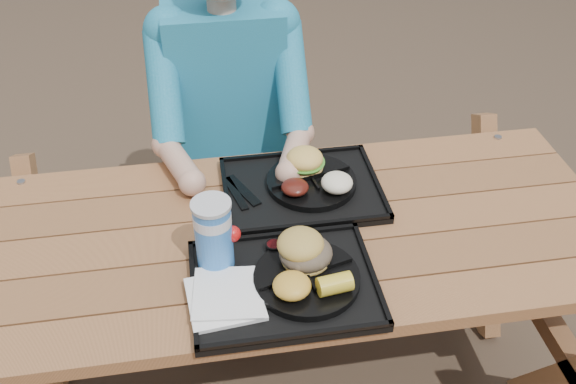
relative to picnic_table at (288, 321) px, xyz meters
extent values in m
cube|color=black|center=(-0.04, -0.21, 0.39)|extent=(0.45, 0.35, 0.02)
cube|color=black|center=(0.06, 0.15, 0.39)|extent=(0.45, 0.35, 0.02)
cylinder|color=black|center=(0.01, -0.22, 0.41)|extent=(0.26, 0.26, 0.02)
cylinder|color=black|center=(0.09, 0.16, 0.41)|extent=(0.26, 0.26, 0.02)
cube|color=white|center=(-0.19, -0.25, 0.40)|extent=(0.19, 0.19, 0.02)
cylinder|color=blue|center=(-0.20, -0.12, 0.49)|extent=(0.09, 0.09, 0.19)
cylinder|color=black|center=(-0.05, -0.10, 0.41)|extent=(0.04, 0.04, 0.03)
cylinder|color=yellow|center=(0.01, -0.09, 0.41)|extent=(0.05, 0.05, 0.03)
ellipsoid|color=gold|center=(-0.03, -0.27, 0.44)|extent=(0.09, 0.09, 0.05)
cube|color=black|center=(-0.10, 0.16, 0.40)|extent=(0.09, 0.16, 0.01)
ellipsoid|color=#4D160F|center=(0.04, 0.11, 0.43)|extent=(0.08, 0.08, 0.04)
ellipsoid|color=white|center=(0.16, 0.10, 0.44)|extent=(0.09, 0.09, 0.05)
camera|label=1|loc=(-0.21, -1.29, 1.53)|focal=40.00mm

